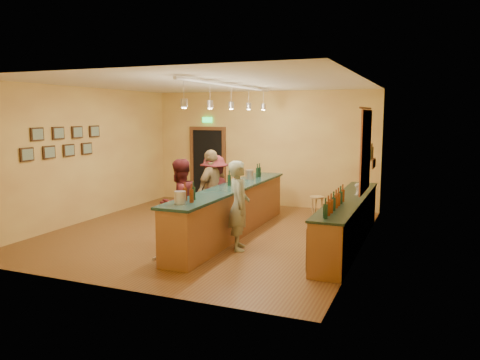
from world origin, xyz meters
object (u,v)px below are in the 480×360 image
at_px(tasting_bar, 231,207).
at_px(customer_c, 214,193).
at_px(back_counter, 348,221).
at_px(customer_b, 212,190).
at_px(bartender, 239,205).
at_px(bar_stool, 317,203).
at_px(customer_a, 180,204).

xyz_separation_m(tasting_bar, customer_c, (-0.55, 0.32, 0.23)).
xyz_separation_m(back_counter, customer_b, (-2.97, 0.03, 0.42)).
bearing_deg(back_counter, bartender, -149.58).
height_order(tasting_bar, bartender, bartender).
distance_m(customer_b, customer_c, 0.13).
distance_m(tasting_bar, customer_b, 0.66).
bearing_deg(back_counter, tasting_bar, -175.73).
height_order(back_counter, customer_b, customer_b).
xyz_separation_m(back_counter, tasting_bar, (-2.42, -0.18, 0.12)).
bearing_deg(bar_stool, tasting_bar, -131.74).
bearing_deg(customer_a, back_counter, 138.60).
distance_m(back_counter, customer_c, 3.00).
distance_m(tasting_bar, bar_stool, 2.20).
xyz_separation_m(back_counter, bartender, (-1.87, -1.10, 0.37)).
bearing_deg(back_counter, customer_b, 179.40).
bearing_deg(tasting_bar, back_counter, 4.27).
height_order(customer_a, customer_b, customer_b).
distance_m(back_counter, customer_a, 3.32).
distance_m(back_counter, bartender, 2.20).
height_order(tasting_bar, customer_c, customer_c).
distance_m(bartender, customer_b, 1.58).
bearing_deg(customer_a, customer_b, -156.96).
distance_m(back_counter, customer_b, 3.00).
height_order(tasting_bar, bar_stool, tasting_bar).
bearing_deg(bartender, tasting_bar, 8.77).
bearing_deg(customer_a, tasting_bar, 179.19).
height_order(customer_b, bar_stool, customer_b).
bearing_deg(back_counter, bar_stool, 123.39).
xyz_separation_m(customer_a, customer_c, (0.00, 1.56, -0.03)).
height_order(customer_b, customer_c, customer_b).
bearing_deg(customer_c, tasting_bar, 78.75).
bearing_deg(tasting_bar, bar_stool, 48.26).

